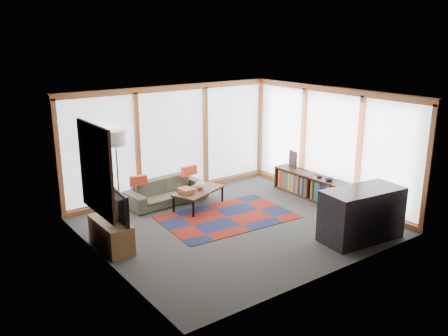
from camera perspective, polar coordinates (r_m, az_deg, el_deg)
ground at (r=9.66m, az=1.41°, el=-6.81°), size 5.50×5.50×0.00m
room_envelope at (r=9.90m, az=1.76°, el=3.12°), size 5.52×5.02×2.62m
rug at (r=10.02m, az=0.40°, el=-5.93°), size 2.80×1.91×0.01m
sofa at (r=10.85m, az=-6.91°, el=-2.79°), size 1.92×0.86×0.55m
pillow_left at (r=10.45m, az=-10.27°, el=-1.48°), size 0.40×0.19×0.21m
pillow_right at (r=11.03m, az=-4.23°, el=-0.30°), size 0.41×0.16×0.22m
floor_lamp at (r=10.37m, az=-12.70°, el=-0.40°), size 0.45×0.45×1.78m
coffee_table at (r=10.54m, az=-3.07°, el=-3.68°), size 1.34×1.00×0.40m
book_stack at (r=10.28m, az=-4.59°, el=-2.74°), size 0.27×0.33×0.10m
vase at (r=10.48m, az=-2.90°, el=-2.10°), size 0.24×0.24×0.18m
bookshelf at (r=11.26m, az=10.63°, el=-2.23°), size 0.41×2.23×0.56m
bowl_a at (r=10.80m, az=12.55°, el=-1.29°), size 0.22×0.22×0.10m
bowl_b at (r=11.01m, az=11.42°, el=-0.96°), size 0.18×0.18×0.08m
shelf_picture at (r=11.68m, az=8.29°, el=1.04°), size 0.11×0.32×0.42m
tv_console at (r=8.78m, az=-13.42°, el=-7.81°), size 0.44×1.06×0.53m
television at (r=8.56m, az=-13.25°, el=-4.47°), size 0.21×0.98×0.56m
bar_counter at (r=9.21m, az=16.22°, el=-5.36°), size 1.62×0.90×0.98m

